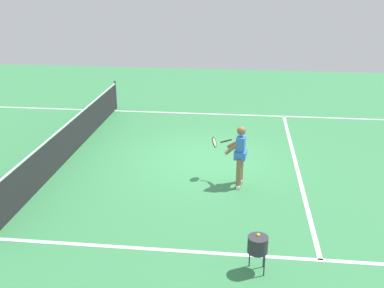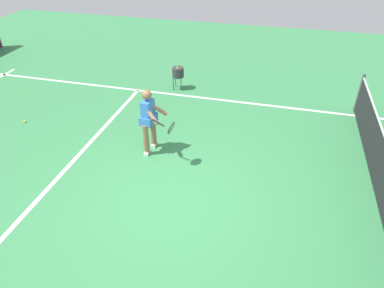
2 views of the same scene
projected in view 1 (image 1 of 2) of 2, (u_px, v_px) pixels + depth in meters
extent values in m
plane|color=#38844C|center=(206.00, 160.00, 12.82)|extent=(25.87, 25.87, 0.00)
cube|color=white|center=(296.00, 164.00, 12.56)|extent=(9.00, 0.10, 0.01)
cube|color=white|center=(187.00, 251.00, 8.64)|extent=(0.10, 17.90, 0.01)
cube|color=white|center=(216.00, 114.00, 17.00)|extent=(0.10, 17.90, 0.01)
cylinder|color=#4C4C51|center=(116.00, 95.00, 17.50)|extent=(0.08, 0.08, 1.10)
cube|color=#232326|center=(71.00, 139.00, 13.06)|extent=(9.52, 0.02, 0.98)
cube|color=white|center=(69.00, 122.00, 12.88)|extent=(9.52, 0.02, 0.04)
cylinder|color=#8C6647|center=(239.00, 174.00, 11.04)|extent=(0.13, 0.13, 0.78)
cylinder|color=#8C6647|center=(241.00, 168.00, 11.37)|extent=(0.13, 0.13, 0.78)
cube|color=white|center=(238.00, 187.00, 11.17)|extent=(0.20, 0.10, 0.08)
cube|color=white|center=(240.00, 181.00, 11.49)|extent=(0.20, 0.10, 0.08)
cube|color=#3875D6|center=(241.00, 146.00, 10.97)|extent=(0.34, 0.24, 0.52)
cube|color=#3875D6|center=(240.00, 154.00, 11.05)|extent=(0.43, 0.33, 0.20)
sphere|color=#8C6647|center=(241.00, 131.00, 10.83)|extent=(0.22, 0.22, 0.22)
cylinder|color=#8C6647|center=(234.00, 147.00, 10.86)|extent=(0.23, 0.48, 0.37)
cylinder|color=#8C6647|center=(236.00, 143.00, 11.14)|extent=(0.33, 0.45, 0.37)
cylinder|color=black|center=(226.00, 141.00, 11.38)|extent=(0.07, 0.30, 0.14)
torus|color=black|center=(214.00, 142.00, 11.47)|extent=(0.30, 0.15, 0.28)
cylinder|color=beige|center=(214.00, 142.00, 11.47)|extent=(0.25, 0.12, 0.23)
cylinder|color=#333338|center=(258.00, 244.00, 7.89)|extent=(0.36, 0.36, 0.30)
cylinder|color=#333338|center=(250.00, 257.00, 8.15)|extent=(0.02, 0.02, 0.40)
cylinder|color=#333338|center=(264.00, 266.00, 7.89)|extent=(0.02, 0.02, 0.40)
cylinder|color=#333338|center=(264.00, 258.00, 8.12)|extent=(0.02, 0.02, 0.40)
sphere|color=#D1E533|center=(258.00, 235.00, 7.88)|extent=(0.07, 0.07, 0.07)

